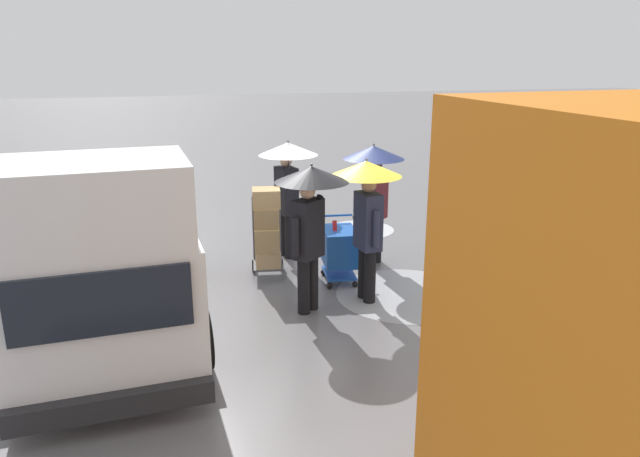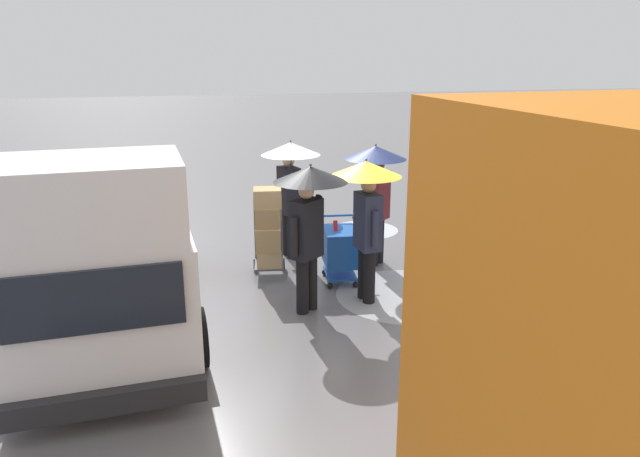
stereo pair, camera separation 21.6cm
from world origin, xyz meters
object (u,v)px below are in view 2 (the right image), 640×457
at_px(hand_dolly_boxes, 268,231).
at_px(pedestrian_black_side, 376,177).
at_px(pedestrian_pink_side, 290,172).
at_px(pedestrian_far_side, 367,197).
at_px(pedestrian_white_side, 309,204).
at_px(cargo_van_parked_right, 105,246).
at_px(shopping_cart_vendor, 340,248).

height_order(hand_dolly_boxes, pedestrian_black_side, pedestrian_black_side).
bearing_deg(pedestrian_pink_side, pedestrian_far_side, 107.95).
bearing_deg(pedestrian_pink_side, hand_dolly_boxes, 57.94).
xyz_separation_m(pedestrian_pink_side, pedestrian_far_side, (-0.70, 2.17, 0.00)).
bearing_deg(hand_dolly_boxes, pedestrian_white_side, 103.39).
bearing_deg(pedestrian_far_side, hand_dolly_boxes, -45.85).
bearing_deg(pedestrian_pink_side, cargo_van_parked_right, 38.33).
height_order(pedestrian_pink_side, pedestrian_far_side, same).
distance_m(hand_dolly_boxes, pedestrian_black_side, 2.05).
bearing_deg(pedestrian_black_side, shopping_cart_vendor, 37.24).
height_order(shopping_cart_vendor, pedestrian_black_side, pedestrian_black_side).
bearing_deg(pedestrian_white_side, cargo_van_parked_right, -0.67).
relative_size(hand_dolly_boxes, pedestrian_white_side, 0.70).
height_order(hand_dolly_boxes, pedestrian_white_side, pedestrian_white_side).
height_order(pedestrian_pink_side, pedestrian_black_side, same).
distance_m(pedestrian_white_side, pedestrian_far_side, 0.92).
xyz_separation_m(shopping_cart_vendor, pedestrian_white_side, (0.73, 0.96, 1.02)).
height_order(shopping_cart_vendor, pedestrian_far_side, pedestrian_far_side).
distance_m(pedestrian_black_side, pedestrian_white_side, 2.20).
height_order(cargo_van_parked_right, pedestrian_black_side, cargo_van_parked_right).
bearing_deg(pedestrian_pink_side, shopping_cart_vendor, 111.14).
relative_size(cargo_van_parked_right, pedestrian_white_side, 2.53).
bearing_deg(pedestrian_black_side, pedestrian_white_side, 45.69).
xyz_separation_m(hand_dolly_boxes, pedestrian_pink_side, (-0.55, -0.88, 0.79)).
height_order(pedestrian_pink_side, pedestrian_white_side, same).
xyz_separation_m(shopping_cart_vendor, hand_dolly_boxes, (1.08, -0.50, 0.23)).
xyz_separation_m(pedestrian_black_side, pedestrian_white_side, (1.54, 1.58, 0.00)).
distance_m(cargo_van_parked_right, pedestrian_pink_side, 3.75).
bearing_deg(cargo_van_parked_right, pedestrian_white_side, 179.33).
xyz_separation_m(hand_dolly_boxes, pedestrian_black_side, (-1.89, -0.11, 0.79)).
bearing_deg(cargo_van_parked_right, pedestrian_black_side, -160.09).
distance_m(hand_dolly_boxes, pedestrian_far_side, 1.96).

